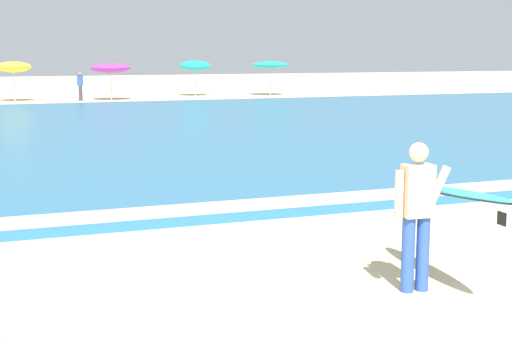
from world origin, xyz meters
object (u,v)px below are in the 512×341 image
Objects in this scene: beachgoer_near_row_left at (80,85)px; beach_umbrella_4 at (195,66)px; surfer_with_board at (435,203)px; beach_umbrella_2 at (13,67)px; beach_umbrella_3 at (111,68)px; beach_umbrella_5 at (270,65)px.

beach_umbrella_4 is at bearing 15.55° from beachgoer_near_row_left.
surfer_with_board is 36.47m from beach_umbrella_2.
beach_umbrella_2 is at bearing 93.67° from surfer_with_board.
beach_umbrella_3 is 1.93m from beachgoer_near_row_left.
surfer_with_board is 35.86m from beachgoer_near_row_left.
beach_umbrella_2 is 1.40× the size of beachgoer_near_row_left.
beach_umbrella_3 is at bearing -173.56° from beach_umbrella_5.
beach_umbrella_5 is (12.91, 36.83, 0.85)m from surfer_with_board.
beach_umbrella_3 reaches higher than beachgoer_near_row_left.
beach_umbrella_2 reaches higher than beach_umbrella_4.
beach_umbrella_5 reaches higher than beach_umbrella_3.
beachgoer_near_row_left is (1.14, 35.84, -0.18)m from surfer_with_board.
surfer_with_board is 1.48× the size of beachgoer_near_row_left.
beach_umbrella_5 is (10.10, 1.14, 0.09)m from beach_umbrella_3.
beach_umbrella_3 is 1.41× the size of beachgoer_near_row_left.
beachgoer_near_row_left is at bearing 88.19° from surfer_with_board.
surfer_with_board is 39.04m from beach_umbrella_5.
beach_umbrella_5 is at bearing 70.68° from surfer_with_board.
beach_umbrella_2 is 1.00× the size of beach_umbrella_4.
surfer_with_board is 1.06× the size of beach_umbrella_4.
beach_umbrella_3 is (5.15, -0.70, -0.09)m from beach_umbrella_2.
beach_umbrella_2 is 0.99× the size of beach_umbrella_3.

